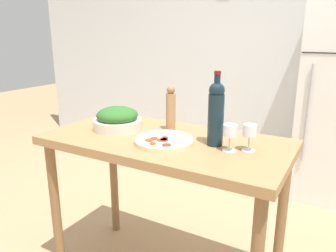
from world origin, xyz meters
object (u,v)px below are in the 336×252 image
Objects in this scene: pepper_mill at (171,109)px; wine_bottle at (216,112)px; homemade_pizza at (164,141)px; salad_bowl at (117,119)px; wine_glass_near at (230,132)px; wine_glass_far at (250,132)px.

wine_bottle is at bearing -19.82° from pepper_mill.
salad_bowl is at bearing 166.59° from homemade_pizza.
pepper_mill reaches higher than salad_bowl.
wine_glass_near is 0.09m from wine_glass_far.
pepper_mill is at bearing 158.09° from wine_glass_near.
wine_glass_far is 0.43× the size of homemade_pizza.
pepper_mill is 0.26m from homemade_pizza.
homemade_pizza is at bearing -170.52° from wine_glass_near.
wine_bottle is at bearing 179.15° from wine_glass_far.
wine_bottle is 0.30m from homemade_pizza.
wine_glass_near and wine_glass_far have the same top height.
wine_bottle is 0.34m from pepper_mill.
wine_glass_near reaches higher than homemade_pizza.
wine_glass_far is (0.18, -0.00, -0.08)m from wine_bottle.
wine_glass_near is at bearing -148.71° from wine_glass_far.
salad_bowl is at bearing -178.21° from wine_bottle.
salad_bowl reaches higher than wine_glass_near.
salad_bowl reaches higher than wine_glass_far.
wine_glass_far is at bearing -13.42° from pepper_mill.
pepper_mill reaches higher than wine_glass_far.
homemade_pizza is at bearing -13.41° from salad_bowl.
wine_bottle is 2.82× the size of wine_glass_near.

